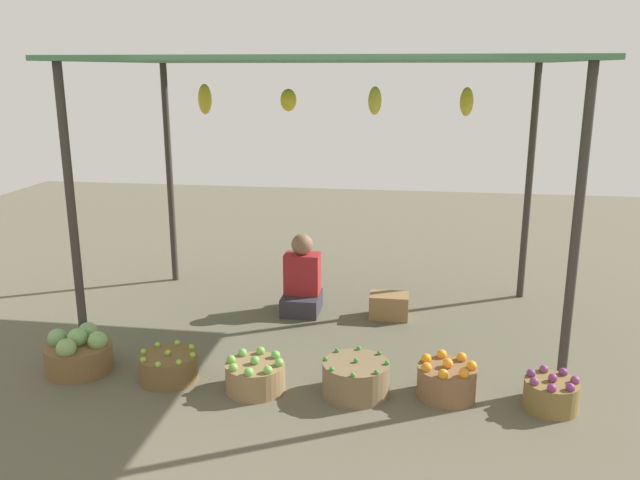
{
  "coord_description": "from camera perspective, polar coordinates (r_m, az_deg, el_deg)",
  "views": [
    {
      "loc": [
        0.77,
        -5.67,
        2.33
      ],
      "look_at": [
        0.0,
        -0.53,
        0.95
      ],
      "focal_mm": 36.47,
      "sensor_mm": 36.0,
      "label": 1
    }
  ],
  "objects": [
    {
      "name": "market_stall_structure",
      "position": [
        5.73,
        0.78,
        14.18
      ],
      "size": [
        4.09,
        2.37,
        2.42
      ],
      "color": "#38332D",
      "rests_on": "ground"
    },
    {
      "name": "wooden_crate_near_vendor",
      "position": [
        6.31,
        6.07,
        -5.76
      ],
      "size": [
        0.37,
        0.26,
        0.23
      ],
      "primitive_type": "cube",
      "color": "olive",
      "rests_on": "ground"
    },
    {
      "name": "basket_green_chilies",
      "position": [
        4.88,
        3.16,
        -11.99
      ],
      "size": [
        0.49,
        0.49,
        0.28
      ],
      "color": "olive",
      "rests_on": "ground"
    },
    {
      "name": "basket_oranges",
      "position": [
        4.93,
        11.07,
        -12.0
      ],
      "size": [
        0.43,
        0.43,
        0.3
      ],
      "color": "brown",
      "rests_on": "ground"
    },
    {
      "name": "ground_plane",
      "position": [
        6.18,
        0.73,
        -7.3
      ],
      "size": [
        14.0,
        14.0,
        0.0
      ],
      "primitive_type": "plane",
      "color": "#5E5947"
    },
    {
      "name": "vendor_person",
      "position": [
        6.38,
        -1.59,
        -3.71
      ],
      "size": [
        0.36,
        0.44,
        0.78
      ],
      "color": "#332F38",
      "rests_on": "ground"
    },
    {
      "name": "basket_green_apples",
      "position": [
        4.96,
        -5.7,
        -11.77
      ],
      "size": [
        0.44,
        0.44,
        0.27
      ],
      "color": "olive",
      "rests_on": "ground"
    },
    {
      "name": "basket_purple_onions",
      "position": [
        4.96,
        19.62,
        -12.59
      ],
      "size": [
        0.38,
        0.38,
        0.27
      ],
      "color": "olive",
      "rests_on": "ground"
    },
    {
      "name": "basket_limes",
      "position": [
        5.22,
        -13.13,
        -10.78
      ],
      "size": [
        0.45,
        0.45,
        0.24
      ],
      "color": "brown",
      "rests_on": "ground"
    },
    {
      "name": "basket_cabbages",
      "position": [
        5.55,
        -20.4,
        -9.31
      ],
      "size": [
        0.52,
        0.52,
        0.35
      ],
      "color": "brown",
      "rests_on": "ground"
    }
  ]
}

